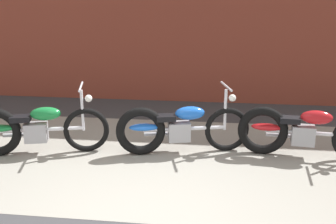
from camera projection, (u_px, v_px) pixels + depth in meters
The scene contains 5 objects.
ground_plane at pixel (137, 223), 4.10m from camera, with size 80.00×80.00×0.00m, color #38383A.
sidewalk_slab at pixel (160, 157), 5.76m from camera, with size 36.00×3.50×0.01m, color gray.
motorcycle_green at pixel (30, 129), 5.78m from camera, with size 1.97×0.76×1.03m.
motorcycle_blue at pixel (174, 128), 5.81m from camera, with size 1.97×0.73×1.03m.
motorcycle_red at pixel (298, 131), 5.68m from camera, with size 2.01×0.58×1.03m.
Camera 1 is at (0.77, -3.52, 2.29)m, focal length 41.99 mm.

